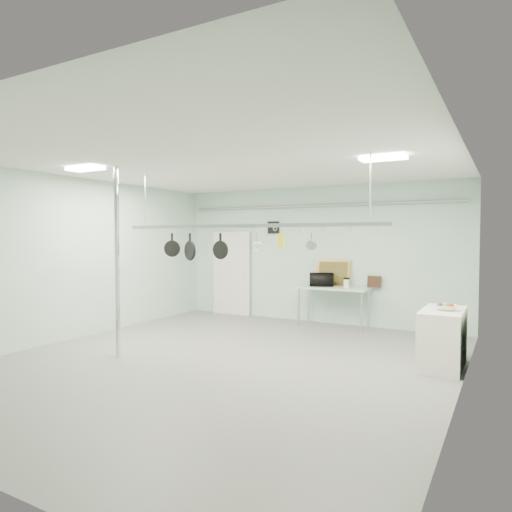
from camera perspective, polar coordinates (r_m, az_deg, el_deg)
The scene contains 25 objects.
floor at distance 7.59m, azimuth -4.23°, elevation -13.03°, with size 8.00×8.00×0.00m, color gray.
ceiling at distance 7.41m, azimuth -4.31°, elevation 11.49°, with size 7.00×8.00×0.02m, color silver.
back_wall at distance 10.87m, azimuth 7.40°, elevation 0.18°, with size 7.00×0.02×3.20m, color silver.
right_wall at distance 6.14m, azimuth 24.06°, elevation -1.73°, with size 0.02×8.00×3.20m, color silver.
door at distance 11.91m, azimuth -3.04°, elevation -2.26°, with size 1.10×0.10×2.20m, color silver.
wall_vent at distance 11.31m, azimuth 2.19°, elevation 3.58°, with size 0.30×0.04×0.30m, color black.
conduit_pipe at distance 10.81m, azimuth 7.25°, elevation 6.27°, with size 0.07×0.07×6.60m, color gray.
chrome_pole at distance 7.96m, azimuth -16.97°, elevation -0.72°, with size 0.08×0.08×3.20m, color silver.
prep_table at distance 10.36m, azimuth 9.66°, elevation -4.20°, with size 1.60×0.70×0.91m.
side_cabinet at distance 7.71m, azimuth 22.30°, elevation -9.51°, with size 0.60×1.20×0.90m, color white.
pot_rack at distance 7.46m, azimuth -1.73°, elevation 4.02°, with size 4.80×0.06×1.00m.
light_panel_left at distance 8.26m, azimuth -20.57°, elevation 10.19°, with size 0.65×0.30×0.05m, color white.
light_panel_right at distance 6.99m, azimuth 15.61°, elevation 11.71°, with size 0.65×0.30×0.05m, color white.
microwave at distance 10.42m, azimuth 8.20°, elevation -2.93°, with size 0.53×0.36×0.30m, color black.
coffee_canister at distance 10.20m, azimuth 11.25°, elevation -3.39°, with size 0.12×0.12×0.18m, color white.
painting_large at distance 10.64m, azimuth 9.63°, elevation -2.06°, with size 0.78×0.05×0.58m, color gold.
painting_small at distance 10.38m, azimuth 14.57°, elevation -3.13°, with size 0.30×0.04×0.25m, color #311C11.
fruit_bowl at distance 7.58m, azimuth 22.62°, elevation -5.96°, with size 0.34×0.34×0.08m, color silver.
skillet_left at distance 8.31m, azimuth -10.45°, elevation 1.42°, with size 0.29×0.06×0.41m, color black, non-canonical shape.
skillet_mid at distance 8.06m, azimuth -8.26°, elevation 1.17°, with size 0.35×0.06×0.47m, color black, non-canonical shape.
skillet_right at distance 7.69m, azimuth -4.47°, elevation 1.28°, with size 0.31×0.06×0.43m, color black, non-canonical shape.
whisk at distance 7.33m, azimuth 0.10°, elevation 1.65°, with size 0.16×0.16×0.33m, color silver, non-canonical shape.
grater at distance 7.12m, azimuth 3.14°, elevation 1.97°, with size 0.10×0.02×0.24m, color gold, non-canonical shape.
saucepan at distance 6.92m, azimuth 6.94°, elevation 1.79°, with size 0.14×0.10×0.27m, color #A7A7AC, non-canonical shape.
fruit_cluster at distance 7.57m, azimuth 22.63°, elevation -5.66°, with size 0.24×0.24×0.09m, color #A12B0E, non-canonical shape.
Camera 1 is at (4.03, -6.10, 2.02)m, focal length 32.00 mm.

